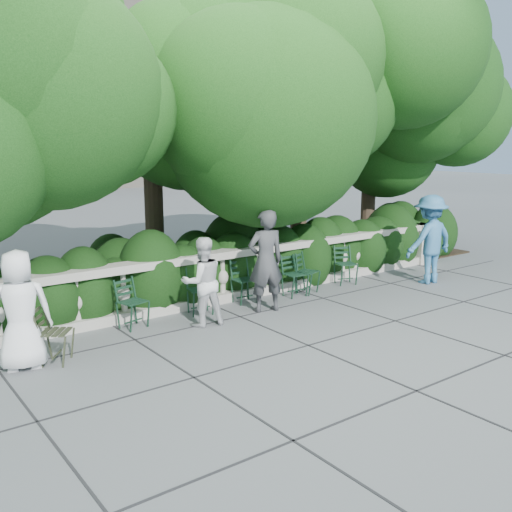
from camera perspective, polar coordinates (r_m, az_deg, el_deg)
ground at (r=9.78m, az=3.53°, el=-6.69°), size 90.00×90.00×0.00m
balustrade at (r=11.03m, az=-2.48°, el=-1.96°), size 12.00×0.44×1.00m
shrub_hedge at (r=12.13m, az=-5.66°, el=-3.13°), size 15.00×2.60×1.70m
tree_canopy at (r=12.31m, az=-3.68°, el=15.70°), size 15.04×6.52×6.78m
chair_a at (r=9.62m, az=-11.58°, el=-7.22°), size 0.55×0.57×0.84m
chair_b at (r=10.18m, az=-5.30°, el=-5.99°), size 0.54×0.57×0.84m
chair_c at (r=10.84m, az=-0.73°, el=-4.86°), size 0.46×0.50×0.84m
chair_d at (r=11.31m, az=4.33°, el=-4.18°), size 0.46×0.50×0.84m
chair_e at (r=11.59m, az=5.71°, el=-3.82°), size 0.58×0.60×0.84m
chair_f at (r=12.37m, az=9.21°, el=-2.94°), size 0.57×0.60×0.84m
chair_weathered at (r=8.51m, az=-18.33°, el=-10.09°), size 0.65×0.64×0.84m
person_businessman at (r=8.26m, az=-22.52°, el=-5.03°), size 0.91×0.72×1.65m
person_woman_grey at (r=10.20m, az=0.97°, el=-0.50°), size 0.76×0.58×1.86m
person_casual_man at (r=9.49m, az=-5.38°, el=-2.58°), size 0.82×0.69×1.50m
person_older_blue at (r=12.83m, az=16.97°, el=1.60°), size 1.29×0.81×1.92m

